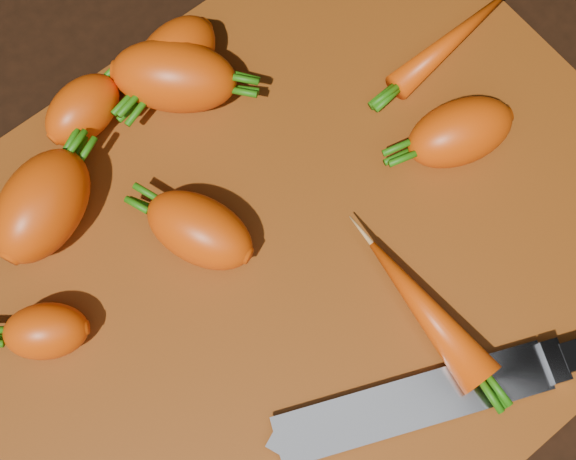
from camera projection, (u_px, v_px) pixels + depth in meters
ground at (297, 256)px, 0.57m from camera, size 2.00×2.00×0.01m
cutting_board at (297, 252)px, 0.56m from camera, size 0.50×0.40×0.01m
carrot_0 at (42, 206)px, 0.53m from camera, size 0.10×0.08×0.05m
carrot_1 at (46, 331)px, 0.52m from camera, size 0.07×0.06×0.04m
carrot_2 at (174, 76)px, 0.57m from camera, size 0.10×0.10×0.05m
carrot_3 at (200, 230)px, 0.53m from camera, size 0.07×0.09×0.05m
carrot_4 at (175, 58)px, 0.57m from camera, size 0.08×0.06×0.05m
carrot_5 at (83, 110)px, 0.56m from camera, size 0.07×0.05×0.04m
carrot_6 at (460, 132)px, 0.56m from camera, size 0.09×0.07×0.05m
carrot_7 at (453, 39)px, 0.59m from camera, size 0.12×0.03×0.02m
carrot_8 at (426, 310)px, 0.52m from camera, size 0.03×0.11×0.03m
knife at (440, 395)px, 0.51m from camera, size 0.28×0.14×0.02m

